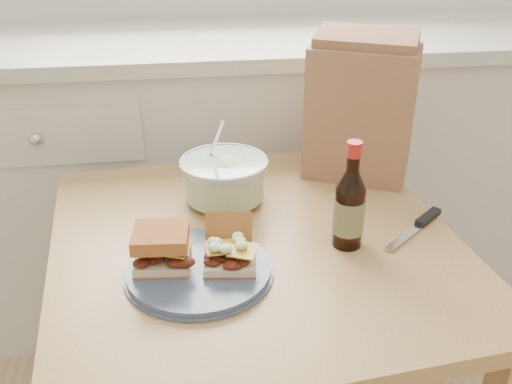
{
  "coord_description": "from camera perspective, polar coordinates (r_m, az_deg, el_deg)",
  "views": [
    {
      "loc": [
        -0.12,
        -0.07,
        1.32
      ],
      "look_at": [
        0.03,
        0.98,
        0.77
      ],
      "focal_mm": 40.0,
      "sensor_mm": 36.0,
      "label": 1
    }
  ],
  "objects": [
    {
      "name": "beer_bottle",
      "position": [
        1.14,
        9.31,
        -1.56
      ],
      "size": [
        0.06,
        0.06,
        0.23
      ],
      "rotation": [
        0.0,
        0.0,
        -0.02
      ],
      "color": "black",
      "rests_on": "dining_table"
    },
    {
      "name": "plate",
      "position": [
        1.08,
        -5.73,
        -7.78
      ],
      "size": [
        0.27,
        0.27,
        0.02
      ],
      "primitive_type": "cylinder",
      "color": "#404D67",
      "rests_on": "dining_table"
    },
    {
      "name": "sandwich_left",
      "position": [
        1.07,
        -9.42,
        -5.51
      ],
      "size": [
        0.11,
        0.1,
        0.07
      ],
      "rotation": [
        0.0,
        0.0,
        -0.09
      ],
      "color": "beige",
      "rests_on": "plate"
    },
    {
      "name": "dining_table",
      "position": [
        1.24,
        -0.03,
        -8.66
      ],
      "size": [
        0.9,
        0.9,
        0.69
      ],
      "rotation": [
        0.0,
        0.0,
        0.1
      ],
      "color": "tan",
      "rests_on": "ground"
    },
    {
      "name": "cabinet_run",
      "position": [
        1.97,
        -3.74,
        2.08
      ],
      "size": [
        2.5,
        0.64,
        0.94
      ],
      "color": "silver",
      "rests_on": "ground"
    },
    {
      "name": "paper_bag",
      "position": [
        1.42,
        10.4,
        7.84
      ],
      "size": [
        0.29,
        0.25,
        0.32
      ],
      "primitive_type": "cube",
      "rotation": [
        0.0,
        0.0,
        -0.45
      ],
      "color": "#916546",
      "rests_on": "dining_table"
    },
    {
      "name": "knife",
      "position": [
        1.28,
        16.29,
        -2.91
      ],
      "size": [
        0.17,
        0.15,
        0.01
      ],
      "rotation": [
        0.0,
        0.0,
        0.69
      ],
      "color": "silver",
      "rests_on": "dining_table"
    },
    {
      "name": "coleslaw_bowl",
      "position": [
        1.3,
        -3.18,
        1.1
      ],
      "size": [
        0.2,
        0.2,
        0.2
      ],
      "color": "#B7C5BF",
      "rests_on": "dining_table"
    },
    {
      "name": "sandwich_right",
      "position": [
        1.08,
        -2.65,
        -5.58
      ],
      "size": [
        0.11,
        0.14,
        0.08
      ],
      "rotation": [
        0.0,
        0.0,
        -0.13
      ],
      "color": "beige",
      "rests_on": "plate"
    }
  ]
}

